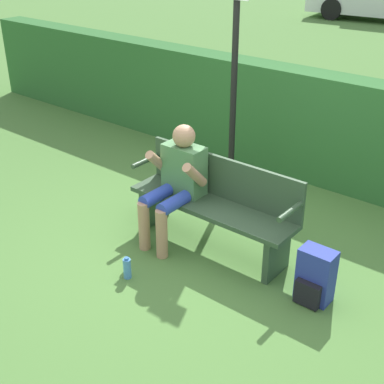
# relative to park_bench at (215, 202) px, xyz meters

# --- Properties ---
(ground_plane) EXTENTS (40.00, 40.00, 0.00)m
(ground_plane) POSITION_rel_park_bench_xyz_m (0.00, -0.06, -0.46)
(ground_plane) COLOR #4C7A38
(hedge_back) EXTENTS (12.00, 0.40, 1.30)m
(hedge_back) POSITION_rel_park_bench_xyz_m (0.00, 1.98, 0.19)
(hedge_back) COLOR #2D662D
(hedge_back) RESTS_ON ground
(park_bench) EXTENTS (1.71, 0.42, 0.88)m
(park_bench) POSITION_rel_park_bench_xyz_m (0.00, 0.00, 0.00)
(park_bench) COLOR #334C33
(park_bench) RESTS_ON ground
(person_seated) EXTENTS (0.55, 0.63, 1.16)m
(person_seated) POSITION_rel_park_bench_xyz_m (-0.36, -0.13, 0.19)
(person_seated) COLOR #4C7F4C
(person_seated) RESTS_ON ground
(backpack) EXTENTS (0.29, 0.25, 0.48)m
(backpack) POSITION_rel_park_bench_xyz_m (1.16, -0.17, -0.24)
(backpack) COLOR #283893
(backpack) RESTS_ON ground
(water_bottle) EXTENTS (0.07, 0.07, 0.21)m
(water_bottle) POSITION_rel_park_bench_xyz_m (-0.27, -0.93, -0.36)
(water_bottle) COLOR #4C8CCC
(water_bottle) RESTS_ON ground
(signpost) EXTENTS (0.33, 0.09, 2.40)m
(signpost) POSITION_rel_park_bench_xyz_m (-0.58, 1.09, 0.87)
(signpost) COLOR black
(signpost) RESTS_ON ground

